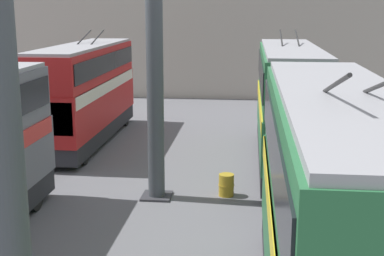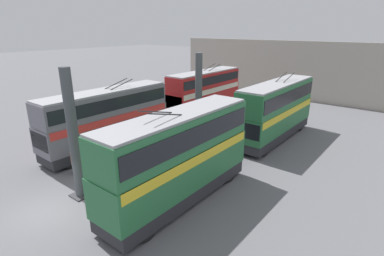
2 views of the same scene
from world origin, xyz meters
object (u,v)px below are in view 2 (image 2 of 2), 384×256
object	(u,v)px
bus_right_mid	(107,116)
bus_right_far	(205,90)
person_by_right_row	(73,162)
person_aisle_foreground	(100,185)
bus_left_near	(179,153)
oil_drum	(225,142)
bus_left_far	(276,108)

from	to	relation	value
bus_right_mid	bus_right_far	size ratio (longest dim) A/B	1.04
bus_right_far	person_by_right_row	bearing A→B (deg)	-173.52
person_by_right_row	person_aisle_foreground	xyz separation A→B (m)	(-0.73, -4.06, -0.05)
bus_left_near	person_by_right_row	distance (m)	8.37
person_aisle_foreground	person_by_right_row	bearing A→B (deg)	21.83
person_aisle_foreground	oil_drum	world-z (taller)	person_aisle_foreground
bus_left_near	person_aisle_foreground	xyz separation A→B (m)	(-2.74, 3.79, -2.13)
bus_left_near	bus_left_far	size ratio (longest dim) A/B	0.96
bus_right_mid	person_by_right_row	xyz separation A→B (m)	(-4.52, -2.04, -1.86)
bus_right_far	bus_left_near	bearing A→B (deg)	-148.19
bus_right_mid	person_by_right_row	world-z (taller)	bus_right_mid
person_by_right_row	bus_left_near	bearing A→B (deg)	128.98
person_aisle_foreground	bus_left_far	bearing A→B (deg)	-71.49
person_by_right_row	bus_left_far	bearing A→B (deg)	177.06
person_aisle_foreground	oil_drum	xyz separation A→B (m)	(11.44, -1.34, -0.45)
bus_left_far	person_by_right_row	world-z (taller)	bus_left_far
bus_left_near	person_aisle_foreground	size ratio (longest dim) A/B	6.37
oil_drum	bus_right_mid	bearing A→B (deg)	129.72
bus_left_near	person_aisle_foreground	bearing A→B (deg)	125.83
person_by_right_row	oil_drum	bearing A→B (deg)	177.86
bus_right_far	person_aisle_foreground	bearing A→B (deg)	-161.92
bus_left_near	bus_right_far	distance (m)	18.77
person_by_right_row	bus_right_far	bearing A→B (deg)	-148.87
bus_right_mid	person_by_right_row	distance (m)	5.30
bus_left_far	person_aisle_foreground	size ratio (longest dim) A/B	6.64
oil_drum	bus_right_far	bearing A→B (deg)	45.77
bus_left_near	bus_right_mid	world-z (taller)	bus_left_near
bus_right_mid	person_aisle_foreground	world-z (taller)	bus_right_mid
person_aisle_foreground	oil_drum	size ratio (longest dim) A/B	2.00
bus_left_far	bus_right_far	bearing A→B (deg)	73.55
bus_right_far	person_aisle_foreground	distance (m)	19.75
bus_left_far	bus_right_far	distance (m)	10.32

